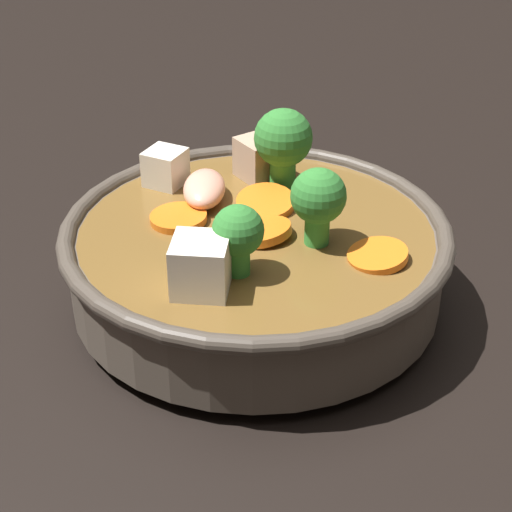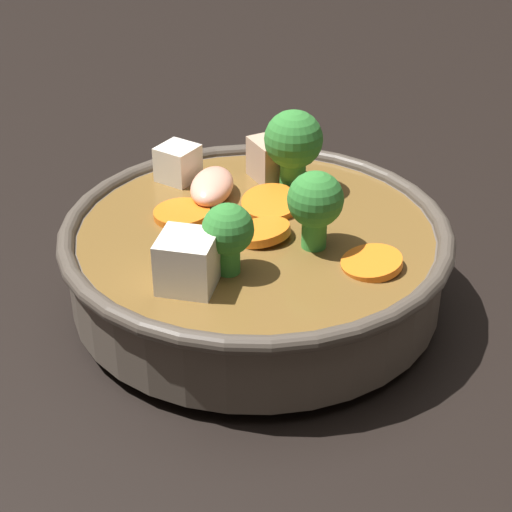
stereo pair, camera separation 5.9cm
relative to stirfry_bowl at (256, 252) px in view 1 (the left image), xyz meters
name	(u,v)px [view 1 (the left image)]	position (x,y,z in m)	size (l,w,h in m)	color
ground_plane	(256,304)	(0.00, 0.00, -0.04)	(3.00, 3.00, 0.00)	black
stirfry_bowl	(256,252)	(0.00, 0.00, 0.00)	(0.27, 0.27, 0.12)	#51473D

